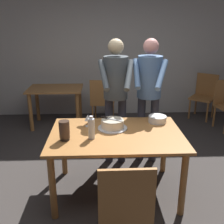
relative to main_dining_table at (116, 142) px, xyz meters
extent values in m
plane|color=#383330|center=(0.00, 0.00, -0.64)|extent=(14.00, 14.00, 0.00)
cube|color=#BCB7AD|center=(0.00, 2.88, 0.71)|extent=(10.00, 0.12, 2.70)
cube|color=#9E6633|center=(0.00, 0.00, 0.09)|extent=(1.46, 1.00, 0.03)
cylinder|color=#9E6633|center=(-0.66, -0.42, -0.28)|extent=(0.07, 0.07, 0.72)
cylinder|color=#9E6633|center=(0.66, -0.42, -0.28)|extent=(0.07, 0.07, 0.72)
cylinder|color=#9E6633|center=(-0.66, 0.42, -0.28)|extent=(0.07, 0.07, 0.72)
cylinder|color=#9E6633|center=(0.66, 0.42, -0.28)|extent=(0.07, 0.07, 0.72)
cylinder|color=silver|center=(-0.04, 0.14, 0.11)|extent=(0.34, 0.34, 0.01)
cylinder|color=beige|center=(-0.04, 0.14, 0.16)|extent=(0.26, 0.26, 0.09)
cylinder|color=#A49984|center=(-0.04, 0.14, 0.21)|extent=(0.25, 0.25, 0.01)
cube|color=silver|center=(-0.02, 0.13, 0.22)|extent=(0.18, 0.12, 0.00)
cube|color=black|center=(-0.13, 0.20, 0.22)|extent=(0.08, 0.06, 0.02)
cylinder|color=white|center=(0.52, 0.32, 0.11)|extent=(0.22, 0.22, 0.01)
cylinder|color=white|center=(0.52, 0.32, 0.12)|extent=(0.22, 0.22, 0.01)
cylinder|color=white|center=(0.52, 0.32, 0.13)|extent=(0.22, 0.22, 0.01)
cylinder|color=white|center=(0.52, 0.32, 0.14)|extent=(0.22, 0.22, 0.01)
cylinder|color=white|center=(0.52, 0.32, 0.15)|extent=(0.22, 0.22, 0.01)
cylinder|color=white|center=(0.52, 0.32, 0.16)|extent=(0.22, 0.22, 0.01)
cylinder|color=white|center=(0.52, 0.32, 0.17)|extent=(0.22, 0.22, 0.01)
cylinder|color=white|center=(0.52, 0.32, 0.18)|extent=(0.22, 0.22, 0.01)
cylinder|color=silver|center=(-0.32, 0.22, 0.11)|extent=(0.07, 0.07, 0.00)
cylinder|color=silver|center=(-0.32, 0.22, 0.15)|extent=(0.01, 0.01, 0.07)
cone|color=silver|center=(-0.32, 0.22, 0.22)|extent=(0.08, 0.08, 0.07)
cylinder|color=silver|center=(-0.27, -0.12, 0.22)|extent=(0.07, 0.07, 0.22)
cylinder|color=silver|center=(-0.27, -0.12, 0.34)|extent=(0.04, 0.04, 0.03)
cylinder|color=black|center=(-0.55, -0.15, 0.12)|extent=(0.10, 0.10, 0.03)
cylinder|color=#3F2D23|center=(-0.55, -0.15, 0.23)|extent=(0.11, 0.11, 0.18)
cylinder|color=#2D2D38|center=(0.12, 0.72, -0.17)|extent=(0.11, 0.11, 0.95)
cylinder|color=#2D2D38|center=(-0.06, 0.72, -0.17)|extent=(0.11, 0.11, 0.95)
cylinder|color=#3F474C|center=(0.03, 0.72, 0.58)|extent=(0.32, 0.32, 0.55)
sphere|color=tan|center=(0.03, 0.72, 0.98)|extent=(0.20, 0.20, 0.20)
cylinder|color=#3F474C|center=(0.18, 0.53, 0.65)|extent=(0.16, 0.42, 0.34)
cylinder|color=#3F474C|center=(-0.13, 0.54, 0.65)|extent=(0.15, 0.42, 0.34)
cylinder|color=#2D2D38|center=(0.57, 0.73, -0.17)|extent=(0.11, 0.11, 0.95)
cylinder|color=#2D2D38|center=(0.39, 0.77, -0.17)|extent=(0.11, 0.11, 0.95)
cylinder|color=#4C6B93|center=(0.48, 0.75, 0.58)|extent=(0.32, 0.32, 0.55)
sphere|color=tan|center=(0.48, 0.75, 0.98)|extent=(0.20, 0.20, 0.20)
cylinder|color=#4C6B93|center=(0.59, 0.54, 0.65)|extent=(0.24, 0.40, 0.34)
cylinder|color=#4C6B93|center=(0.29, 0.61, 0.65)|extent=(0.08, 0.42, 0.34)
cube|color=#9E6633|center=(0.02, -0.80, -0.21)|extent=(0.44, 0.44, 0.04)
cylinder|color=#9E6633|center=(-0.16, -0.62, -0.44)|extent=(0.04, 0.04, 0.41)
cylinder|color=#9E6633|center=(0.20, -0.61, -0.44)|extent=(0.04, 0.04, 0.41)
cube|color=#9E6633|center=(0.02, -1.00, 0.03)|extent=(0.44, 0.03, 0.45)
cube|color=#9E6633|center=(-1.02, 2.18, 0.08)|extent=(1.00, 0.70, 0.03)
cylinder|color=#9E6633|center=(-1.44, 1.91, -0.29)|extent=(0.07, 0.07, 0.71)
cylinder|color=#9E6633|center=(-0.59, 1.91, -0.29)|extent=(0.07, 0.07, 0.71)
cylinder|color=#9E6633|center=(-1.44, 2.46, -0.29)|extent=(0.07, 0.07, 0.71)
cylinder|color=#9E6633|center=(-0.59, 2.46, -0.29)|extent=(0.07, 0.07, 0.71)
cylinder|color=#9E6633|center=(1.98, 1.97, -0.44)|extent=(0.04, 0.04, 0.41)
cube|color=#9E6633|center=(-0.13, 2.27, -0.21)|extent=(0.49, 0.49, 0.04)
cylinder|color=#9E6633|center=(-0.28, 2.48, -0.44)|extent=(0.04, 0.04, 0.41)
cylinder|color=#9E6633|center=(0.08, 2.43, -0.44)|extent=(0.04, 0.04, 0.41)
cylinder|color=#9E6633|center=(-0.33, 2.12, -0.44)|extent=(0.04, 0.04, 0.41)
cylinder|color=#9E6633|center=(0.03, 2.07, -0.44)|extent=(0.04, 0.04, 0.41)
cube|color=#9E6633|center=(-0.15, 2.07, 0.03)|extent=(0.44, 0.09, 0.45)
cube|color=#9E6633|center=(1.91, 2.45, -0.21)|extent=(0.62, 0.62, 0.04)
cylinder|color=#9E6633|center=(1.94, 2.20, -0.44)|extent=(0.04, 0.04, 0.41)
cylinder|color=#9E6633|center=(1.65, 2.42, -0.44)|extent=(0.04, 0.04, 0.41)
cylinder|color=#9E6633|center=(2.16, 2.48, -0.44)|extent=(0.04, 0.04, 0.41)
cylinder|color=#9E6633|center=(1.88, 2.71, -0.44)|extent=(0.04, 0.04, 0.41)
cube|color=#9E6633|center=(2.04, 2.61, 0.03)|extent=(0.36, 0.30, 0.45)
camera|label=1|loc=(-0.16, -2.70, 1.28)|focal=42.65mm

